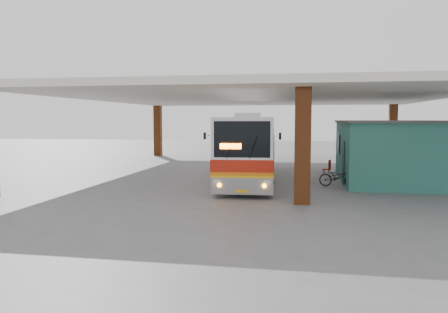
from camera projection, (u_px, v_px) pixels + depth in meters
name	position (u px, v px, depth m)	size (l,w,h in m)	color
ground	(235.00, 189.00, 19.91)	(90.00, 90.00, 0.00)	#515154
brick_columns	(274.00, 137.00, 24.37)	(20.10, 21.60, 4.35)	brown
canopy_roof	(261.00, 97.00, 25.81)	(21.00, 23.00, 0.30)	silver
shop_building	(392.00, 151.00, 22.36)	(5.20, 8.20, 3.11)	#2B6C68
coach_bus	(249.00, 147.00, 22.90)	(3.37, 12.06, 3.47)	silver
motorcycle	(338.00, 177.00, 20.49)	(0.61, 1.75, 0.92)	black
pedestrian	(254.00, 174.00, 19.14)	(0.57, 0.37, 1.56)	red
red_chair	(328.00, 167.00, 25.79)	(0.52, 0.52, 0.78)	red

